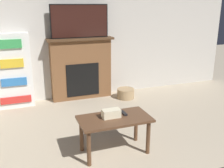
# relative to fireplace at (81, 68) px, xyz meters

# --- Properties ---
(wall_back) EXTENTS (6.44, 0.06, 2.70)m
(wall_back) POSITION_rel_fireplace_xyz_m (0.08, 0.14, 0.76)
(wall_back) COLOR beige
(wall_back) RESTS_ON ground_plane
(fireplace) EXTENTS (1.25, 0.28, 1.18)m
(fireplace) POSITION_rel_fireplace_xyz_m (0.00, 0.00, 0.00)
(fireplace) COLOR brown
(fireplace) RESTS_ON ground_plane
(tv) EXTENTS (1.07, 0.03, 0.60)m
(tv) POSITION_rel_fireplace_xyz_m (-0.00, -0.02, 0.89)
(tv) COLOR black
(tv) RESTS_ON fireplace
(coffee_table) EXTENTS (0.87, 0.47, 0.47)m
(coffee_table) POSITION_rel_fireplace_xyz_m (-0.11, -2.09, -0.20)
(coffee_table) COLOR brown
(coffee_table) RESTS_ON ground_plane
(tissue_box) EXTENTS (0.22, 0.12, 0.10)m
(tissue_box) POSITION_rel_fireplace_xyz_m (-0.14, -2.07, -0.08)
(tissue_box) COLOR beige
(tissue_box) RESTS_ON coffee_table
(remote_control) EXTENTS (0.04, 0.15, 0.02)m
(remote_control) POSITION_rel_fireplace_xyz_m (0.04, -2.02, -0.12)
(remote_control) COLOR black
(remote_control) RESTS_ON coffee_table
(bookshelf) EXTENTS (0.63, 0.29, 1.31)m
(bookshelf) POSITION_rel_fireplace_xyz_m (-1.23, -0.02, 0.06)
(bookshelf) COLOR white
(bookshelf) RESTS_ON ground_plane
(storage_basket) EXTENTS (0.33, 0.33, 0.19)m
(storage_basket) POSITION_rel_fireplace_xyz_m (0.80, -0.33, -0.50)
(storage_basket) COLOR tan
(storage_basket) RESTS_ON ground_plane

